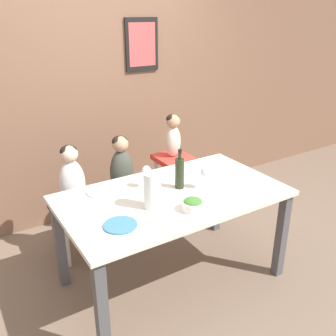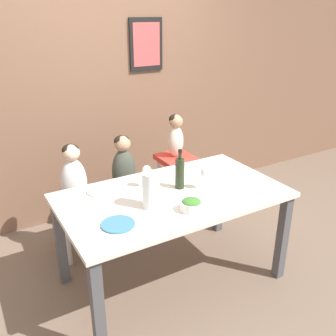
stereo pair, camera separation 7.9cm
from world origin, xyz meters
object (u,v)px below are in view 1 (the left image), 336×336
Objects in this scene: chair_right_highchair at (173,172)px; person_child_left at (72,177)px; dinner_plate_back_left at (101,191)px; wine_glass_near at (205,173)px; wine_glass_far at (146,172)px; paper_towel_roll at (152,191)px; wine_bottle at (180,172)px; person_baby_right at (173,133)px; dinner_plate_front_left at (120,225)px; chair_far_left at (76,215)px; chair_far_center at (123,201)px; person_child_center at (121,166)px; salad_bowl_large at (193,204)px.

chair_right_highchair is 1.02m from person_child_left.
person_child_left is 2.55× the size of dinner_plate_back_left.
chair_right_highchair is at bearing 25.44° from dinner_plate_back_left.
wine_glass_near and wine_glass_far have the same top height.
paper_towel_roll is 0.32m from wine_glass_far.
wine_bottle is 1.74× the size of wine_glass_far.
person_baby_right reaches higher than dinner_plate_front_left.
person_baby_right is at bearing 42.80° from wine_glass_far.
paper_towel_roll reaches higher than wine_glass_far.
dinner_plate_front_left is (-0.29, -0.10, -0.12)m from paper_towel_roll.
person_baby_right reaches higher than wine_glass_near.
chair_far_center is (0.46, 0.00, 0.00)m from chair_far_left.
dinner_plate_back_left is at bearing 152.84° from wine_glass_near.
paper_towel_roll is (0.29, -0.84, 0.15)m from person_child_left.
person_child_left is at bearing 109.04° from paper_towel_roll.
dinner_plate_back_left is at bearing 117.43° from paper_towel_roll.
person_child_center is 3.63× the size of salad_bowl_large.
wine_glass_near is (0.49, 0.05, 0.00)m from paper_towel_roll.
salad_bowl_large is at bearing -115.98° from chair_right_highchair.
person_baby_right reaches higher than chair_right_highchair.
dinner_plate_front_left is at bearing -136.67° from person_baby_right.
wine_glass_far is (-0.59, -0.55, -0.06)m from person_baby_right.
dinner_plate_front_left reaches higher than chair_far_left.
person_child_left is 1.14m from salad_bowl_large.
chair_far_left is at bearing 134.35° from wine_glass_near.
person_baby_right is (0.55, 0.00, 0.57)m from chair_far_center.
wine_glass_near is at bearing -35.98° from wine_bottle.
person_baby_right is 1.33× the size of wine_bottle.
wine_glass_near is 0.82× the size of dinner_plate_front_left.
person_child_center is 0.59m from person_baby_right.
salad_bowl_large is at bearing -87.24° from chair_far_center.
salad_bowl_large is (0.51, -1.02, 0.07)m from person_child_left.
chair_far_center is at bearing 92.76° from salad_bowl_large.
person_child_left is 3.10× the size of wine_glass_near.
chair_right_highchair is 1.32× the size of person_child_left.
chair_far_left is 2.65× the size of wine_glass_far.
chair_right_highchair is (1.00, -0.00, 0.17)m from chair_far_left.
salad_bowl_large is at bearing -53.95° from dinner_plate_back_left.
salad_bowl_large reaches higher than chair_far_center.
paper_towel_roll is 1.44× the size of wine_glass_far.
chair_far_left is 2.18× the size of dinner_plate_back_left.
person_child_left is 0.70m from wine_glass_far.
person_baby_right reaches higher than chair_far_center.
dinner_plate_back_left is (-0.37, -0.44, 0.03)m from person_child_center.
chair_far_center is 0.87m from wine_bottle.
wine_bottle is at bearing -47.65° from chair_far_left.
wine_bottle is at bearing -119.10° from person_baby_right.
person_child_center is (0.00, 0.00, 0.36)m from chair_far_center.
person_child_center reaches higher than wine_glass_far.
wine_glass_far is 0.37m from dinner_plate_back_left.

